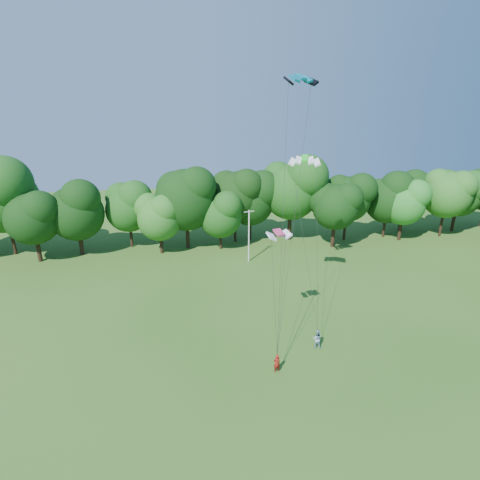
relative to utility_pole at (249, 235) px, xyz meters
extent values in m
plane|color=#2B5316|center=(-4.52, -29.73, -3.66)|extent=(160.00, 160.00, 0.00)
cylinder|color=silver|center=(0.00, 0.00, -0.13)|extent=(0.18, 0.18, 7.06)
cube|color=silver|center=(0.00, 0.00, 3.22)|extent=(1.39, 0.41, 0.08)
imported|color=maroon|center=(-1.90, -22.00, -2.88)|extent=(0.61, 0.44, 1.56)
imported|color=#90ADC8|center=(2.29, -19.48, -2.84)|extent=(0.98, 0.88, 1.66)
cube|color=#046D85|center=(1.80, -12.76, 18.14)|extent=(3.06, 1.99, 0.62)
cube|color=#20DB26|center=(2.76, -12.26, 11.39)|extent=(3.02, 2.09, 0.57)
cube|color=#C53663|center=(-0.78, -17.21, 6.13)|extent=(2.22, 1.45, 0.40)
cylinder|color=black|center=(-0.57, 8.17, -1.64)|extent=(0.43, 0.43, 4.05)
ellipsoid|color=black|center=(-0.57, 8.17, 3.70)|extent=(8.10, 8.10, 8.83)
cylinder|color=#3A2017|center=(24.58, 4.74, -1.96)|extent=(0.45, 0.45, 3.40)
ellipsoid|color=#226920|center=(24.58, 4.74, 2.51)|extent=(6.80, 6.80, 7.41)
camera|label=1|loc=(-8.60, -45.22, 15.80)|focal=28.00mm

